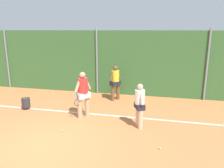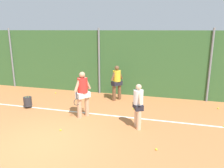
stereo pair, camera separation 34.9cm
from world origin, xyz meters
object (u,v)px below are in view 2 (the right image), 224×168
object	(u,v)px
tennis_ball_3	(56,93)
tennis_ball_6	(156,149)
player_midcourt	(83,92)
tennis_ball_0	(61,130)
tennis_ball_2	(134,109)
player_foreground_near	(138,104)
tennis_ball_5	(218,108)
tennis_ball_1	(224,126)
ball_hopper	(28,102)
player_backcourt_far	(117,81)

from	to	relation	value
tennis_ball_3	tennis_ball_6	size ratio (longest dim) A/B	1.00
player_midcourt	tennis_ball_0	distance (m)	1.76
tennis_ball_2	tennis_ball_6	bearing A→B (deg)	-68.93
player_foreground_near	tennis_ball_5	size ratio (longest dim) A/B	24.50
player_foreground_near	tennis_ball_0	xyz separation A→B (m)	(-2.55, -0.98, -0.88)
tennis_ball_0	tennis_ball_6	bearing A→B (deg)	-6.99
tennis_ball_2	player_midcourt	bearing A→B (deg)	-144.44
player_foreground_near	tennis_ball_3	world-z (taller)	player_foreground_near
player_midcourt	tennis_ball_1	xyz separation A→B (m)	(5.32, 0.40, -1.00)
ball_hopper	tennis_ball_2	world-z (taller)	ball_hopper
player_foreground_near	tennis_ball_2	distance (m)	2.01
player_backcourt_far	tennis_ball_6	size ratio (longest dim) A/B	26.34
tennis_ball_6	ball_hopper	bearing A→B (deg)	159.98
tennis_ball_3	tennis_ball_0	bearing A→B (deg)	-58.76
player_backcourt_far	tennis_ball_6	world-z (taller)	player_backcourt_far
player_foreground_near	tennis_ball_2	size ratio (longest dim) A/B	24.50
tennis_ball_1	player_midcourt	bearing A→B (deg)	-175.66
ball_hopper	tennis_ball_5	bearing A→B (deg)	13.98
tennis_ball_5	tennis_ball_3	bearing A→B (deg)	177.95
tennis_ball_6	tennis_ball_1	bearing A→B (deg)	44.50
player_backcourt_far	tennis_ball_5	world-z (taller)	player_backcourt_far
player_midcourt	tennis_ball_5	world-z (taller)	player_midcourt
tennis_ball_1	tennis_ball_3	distance (m)	8.38
player_midcourt	tennis_ball_2	world-z (taller)	player_midcourt
ball_hopper	tennis_ball_1	size ratio (longest dim) A/B	7.78
player_midcourt	player_foreground_near	bearing A→B (deg)	113.53
player_backcourt_far	tennis_ball_1	size ratio (longest dim) A/B	26.34
tennis_ball_1	tennis_ball_6	xyz separation A→B (m)	(-2.27, -2.23, 0.00)
ball_hopper	tennis_ball_1	world-z (taller)	ball_hopper
player_backcourt_far	player_midcourt	bearing A→B (deg)	19.95
tennis_ball_1	tennis_ball_2	xyz separation A→B (m)	(-3.48, 0.91, 0.00)
player_backcourt_far	tennis_ball_2	xyz separation A→B (m)	(1.05, -1.14, -0.94)
tennis_ball_3	tennis_ball_6	xyz separation A→B (m)	(5.80, -4.49, 0.00)
tennis_ball_1	tennis_ball_5	bearing A→B (deg)	85.86
player_backcourt_far	tennis_ball_3	distance (m)	3.67
ball_hopper	tennis_ball_3	size ratio (longest dim) A/B	7.78
ball_hopper	tennis_ball_2	bearing A→B (deg)	12.17
player_midcourt	tennis_ball_3	xyz separation A→B (m)	(-2.75, 2.66, -1.00)
tennis_ball_2	tennis_ball_3	distance (m)	4.78
tennis_ball_0	player_foreground_near	bearing A→B (deg)	20.94
tennis_ball_0	tennis_ball_6	distance (m)	3.35
tennis_ball_1	tennis_ball_3	size ratio (longest dim) A/B	1.00
player_backcourt_far	tennis_ball_2	world-z (taller)	player_backcourt_far
tennis_ball_3	tennis_ball_5	distance (m)	8.22
tennis_ball_0	tennis_ball_5	size ratio (longest dim) A/B	1.00
player_midcourt	player_backcourt_far	distance (m)	2.57
player_midcourt	ball_hopper	world-z (taller)	player_midcourt
player_foreground_near	player_midcourt	size ratio (longest dim) A/B	0.87
player_foreground_near	tennis_ball_1	xyz separation A→B (m)	(3.04, 0.85, -0.88)
player_foreground_near	player_midcourt	world-z (taller)	player_midcourt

